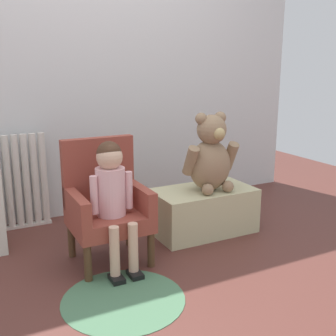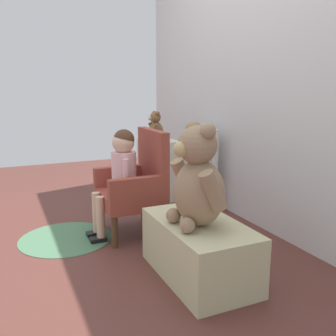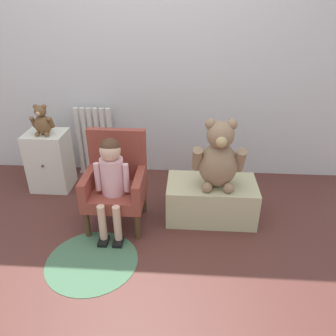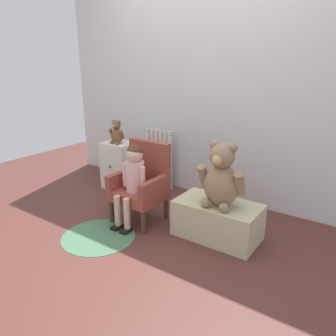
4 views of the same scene
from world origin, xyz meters
The scene contains 10 objects.
ground_plane centered at (0.00, 0.00, 0.00)m, with size 6.00×6.00×0.00m, color #552B25.
back_wall centered at (0.00, 1.30, 1.20)m, with size 3.80×0.05×2.40m, color silver.
radiator centered at (-0.54, 1.18, 0.34)m, with size 0.37×0.05×0.69m.
small_dresser centered at (-0.89, 0.88, 0.27)m, with size 0.35×0.32×0.55m.
child_armchair centered at (-0.17, 0.41, 0.36)m, with size 0.45×0.41×0.74m.
child_figure centered at (-0.17, 0.29, 0.49)m, with size 0.25×0.35×0.75m.
low_bench centered at (0.57, 0.50, 0.16)m, with size 0.71×0.39×0.31m, color #BEBA8B.
large_teddy_bear centered at (0.60, 0.47, 0.55)m, with size 0.39×0.28×0.54m.
small_teddy_bear centered at (-0.88, 0.85, 0.67)m, with size 0.19×0.14×0.27m.
floor_rug centered at (-0.26, -0.08, 0.00)m, with size 0.63×0.63×0.01m, color #456E4E.
Camera 4 is at (1.65, -1.79, 1.46)m, focal length 35.00 mm.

